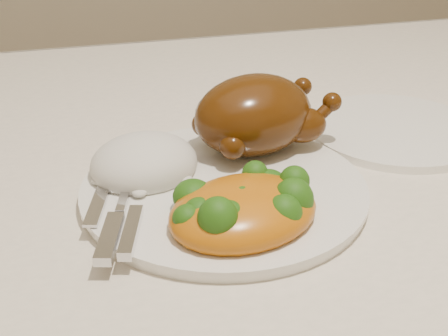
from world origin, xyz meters
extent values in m
cube|color=brown|center=(0.00, 0.00, 0.74)|extent=(1.60, 0.90, 0.04)
cube|color=beige|center=(0.00, 0.00, 0.76)|extent=(1.72, 1.02, 0.01)
cube|color=beige|center=(0.00, 0.51, 0.68)|extent=(1.72, 0.01, 0.18)
cylinder|color=white|center=(-0.02, -0.06, 0.77)|extent=(0.37, 0.37, 0.01)
cylinder|color=white|center=(0.22, 0.04, 0.77)|extent=(0.25, 0.25, 0.01)
ellipsoid|color=#4F2708|center=(0.03, 0.02, 0.82)|extent=(0.16, 0.14, 0.09)
ellipsoid|color=#4F2708|center=(0.02, 0.01, 0.84)|extent=(0.08, 0.06, 0.04)
ellipsoid|color=#4F2708|center=(0.09, 0.00, 0.81)|extent=(0.05, 0.04, 0.04)
sphere|color=#4F2708|center=(0.12, 0.01, 0.83)|extent=(0.02, 0.02, 0.02)
ellipsoid|color=#4F2708|center=(0.07, 0.06, 0.81)|extent=(0.05, 0.04, 0.04)
sphere|color=#4F2708|center=(0.11, 0.07, 0.83)|extent=(0.02, 0.02, 0.02)
sphere|color=#4F2708|center=(0.00, -0.03, 0.81)|extent=(0.03, 0.03, 0.03)
sphere|color=#4F2708|center=(-0.02, 0.04, 0.81)|extent=(0.03, 0.03, 0.03)
ellipsoid|color=white|center=(-0.10, -0.01, 0.79)|extent=(0.14, 0.13, 0.06)
ellipsoid|color=orange|center=(-0.02, -0.13, 0.79)|extent=(0.17, 0.15, 0.05)
ellipsoid|color=orange|center=(0.02, -0.11, 0.79)|extent=(0.07, 0.06, 0.03)
ellipsoid|color=#153809|center=(-0.08, -0.14, 0.80)|extent=(0.03, 0.03, 0.02)
ellipsoid|color=#153809|center=(-0.04, -0.15, 0.80)|extent=(0.03, 0.03, 0.03)
ellipsoid|color=#153809|center=(-0.06, -0.09, 0.80)|extent=(0.04, 0.04, 0.03)
ellipsoid|color=#153809|center=(0.02, -0.13, 0.80)|extent=(0.04, 0.04, 0.04)
ellipsoid|color=#153809|center=(-0.05, -0.15, 0.81)|extent=(0.04, 0.04, 0.04)
ellipsoid|color=#153809|center=(-0.06, -0.13, 0.80)|extent=(0.03, 0.03, 0.04)
ellipsoid|color=#153809|center=(0.01, -0.09, 0.79)|extent=(0.04, 0.04, 0.03)
ellipsoid|color=#153809|center=(0.00, -0.08, 0.80)|extent=(0.03, 0.03, 0.03)
ellipsoid|color=#153809|center=(-0.02, -0.12, 0.80)|extent=(0.03, 0.03, 0.02)
ellipsoid|color=#153809|center=(0.01, -0.15, 0.80)|extent=(0.03, 0.03, 0.04)
ellipsoid|color=#153809|center=(0.03, -0.11, 0.80)|extent=(0.03, 0.03, 0.03)
ellipsoid|color=#153809|center=(-0.02, -0.12, 0.80)|extent=(0.03, 0.03, 0.03)
cube|color=#BCBCC3|center=(-0.14, -0.05, 0.78)|extent=(0.04, 0.11, 0.00)
cube|color=#BCBCC3|center=(-0.14, -0.13, 0.79)|extent=(0.03, 0.07, 0.01)
cube|color=#BCBCC3|center=(-0.12, -0.12, 0.79)|extent=(0.03, 0.08, 0.01)
cube|color=#BCBCC3|center=(-0.12, -0.05, 0.79)|extent=(0.03, 0.08, 0.00)
camera|label=1|loc=(-0.16, -0.59, 1.09)|focal=50.00mm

